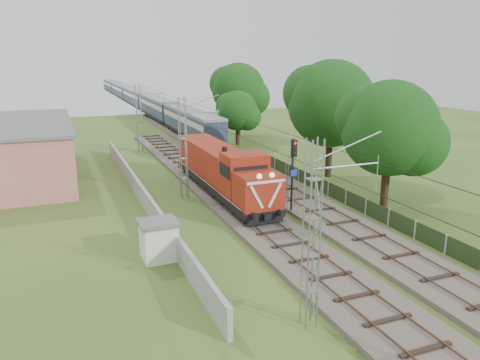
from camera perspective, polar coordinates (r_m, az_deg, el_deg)
name	(u,v)px	position (r m, az deg, el deg)	size (l,w,h in m)	color
ground	(285,246)	(28.49, 5.53, -8.00)	(140.00, 140.00, 0.00)	#325520
track_main	(242,209)	(34.40, 0.24, -3.54)	(4.20, 70.00, 0.45)	#6B6054
track_side	(240,166)	(47.82, 0.01, 1.72)	(4.20, 80.00, 0.45)	#6B6054
catenary	(184,148)	(37.14, -6.88, 3.90)	(3.31, 70.00, 8.00)	gray
boundary_wall	(141,193)	(37.19, -12.01, -1.54)	(0.25, 40.00, 1.50)	#9E9E99
station_building	(26,149)	(48.12, -24.68, 3.42)	(8.40, 20.40, 5.22)	tan
fence	(366,207)	(34.73, 15.14, -3.17)	(0.12, 32.00, 1.20)	black
locomotive	(223,170)	(37.59, -2.12, 1.28)	(2.97, 16.95, 4.30)	black
coach_rake	(137,97)	(107.05, -12.49, 9.88)	(2.92, 109.22, 3.38)	black
signal_post	(293,163)	(32.94, 6.51, 2.06)	(0.60, 0.47, 5.52)	black
relay_hut	(159,240)	(26.67, -9.86, -7.20)	(2.18, 2.18, 2.21)	silver
tree_a	(391,129)	(35.71, 17.91, 5.89)	(7.32, 6.97, 9.48)	#3B2918
tree_b	(332,105)	(44.01, 11.20, 9.00)	(8.36, 7.97, 10.84)	#3B2918
tree_c	(238,111)	(59.94, -0.24, 8.39)	(5.33, 5.08, 6.91)	#3B2918
tree_d	(239,90)	(67.19, -0.10, 10.87)	(7.89, 7.52, 10.23)	#3B2918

